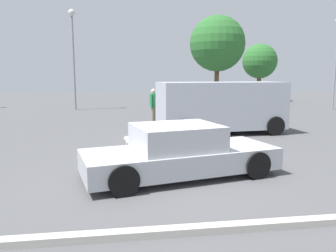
{
  "coord_description": "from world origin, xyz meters",
  "views": [
    {
      "loc": [
        -1.27,
        -7.49,
        2.38
      ],
      "look_at": [
        0.14,
        2.02,
        0.9
      ],
      "focal_mm": 35.5,
      "sensor_mm": 36.0,
      "label": 1
    }
  ],
  "objects": [
    {
      "name": "sedan_foreground",
      "position": [
        0.11,
        0.01,
        0.57
      ],
      "size": [
        4.81,
        2.67,
        1.24
      ],
      "rotation": [
        0.0,
        0.0,
        0.22
      ],
      "color": "#B7BABF",
      "rests_on": "ground_plane"
    },
    {
      "name": "van_white",
      "position": [
        2.86,
        5.61,
        1.14
      ],
      "size": [
        5.19,
        2.53,
        2.1
      ],
      "rotation": [
        0.0,
        0.0,
        0.08
      ],
      "color": "#B2B7C1",
      "rests_on": "ground_plane"
    },
    {
      "name": "parking_curb",
      "position": [
        0.0,
        -2.87,
        0.06
      ],
      "size": [
        6.3,
        0.2,
        0.12
      ],
      "primitive_type": "cube",
      "color": "#B7B2A8",
      "rests_on": "ground_plane"
    },
    {
      "name": "tree_back_left",
      "position": [
        5.87,
        16.33,
        4.61
      ],
      "size": [
        4.0,
        4.0,
        6.63
      ],
      "color": "brown",
      "rests_on": "ground_plane"
    },
    {
      "name": "dog",
      "position": [
        -0.97,
        3.27,
        0.23
      ],
      "size": [
        0.37,
        0.59,
        0.37
      ],
      "rotation": [
        0.0,
        0.0,
        1.98
      ],
      "color": "white",
      "rests_on": "ground_plane"
    },
    {
      "name": "ground_plane",
      "position": [
        0.0,
        0.0,
        0.0
      ],
      "size": [
        80.0,
        80.0,
        0.0
      ],
      "primitive_type": "plane",
      "color": "#515154"
    },
    {
      "name": "tree_back_center",
      "position": [
        11.39,
        21.44,
        3.6
      ],
      "size": [
        3.11,
        3.11,
        5.18
      ],
      "color": "brown",
      "rests_on": "ground_plane"
    },
    {
      "name": "pedestrian",
      "position": [
        0.4,
        8.65,
        1.03
      ],
      "size": [
        0.4,
        0.51,
        1.72
      ],
      "rotation": [
        0.0,
        0.0,
        5.8
      ],
      "color": "gray",
      "rests_on": "ground_plane"
    },
    {
      "name": "light_post_near",
      "position": [
        -4.26,
        16.17,
        4.53
      ],
      "size": [
        0.44,
        0.44,
        6.72
      ],
      "color": "gray",
      "rests_on": "ground_plane"
    }
  ]
}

